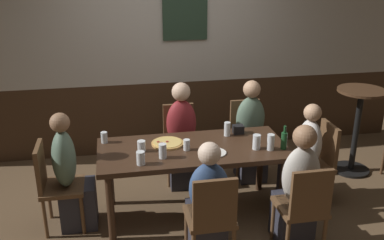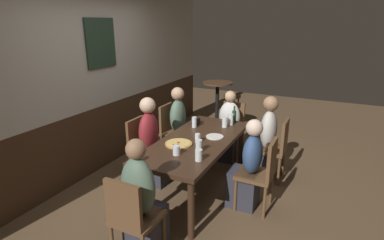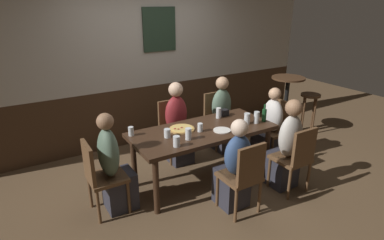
# 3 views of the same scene
# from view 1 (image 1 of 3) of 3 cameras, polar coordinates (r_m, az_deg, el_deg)

# --- Properties ---
(ground_plane) EXTENTS (12.00, 12.00, 0.00)m
(ground_plane) POSITION_cam_1_polar(r_m,az_deg,el_deg) (4.61, 0.13, -12.02)
(ground_plane) COLOR brown
(wall_back) EXTENTS (6.40, 0.13, 2.60)m
(wall_back) POSITION_cam_1_polar(r_m,az_deg,el_deg) (5.63, -3.03, 8.54)
(wall_back) COLOR #3D2819
(wall_back) RESTS_ON ground_plane
(dining_table) EXTENTS (1.85, 0.82, 0.74)m
(dining_table) POSITION_cam_1_polar(r_m,az_deg,el_deg) (4.29, 0.14, -4.62)
(dining_table) COLOR #382316
(dining_table) RESTS_ON ground_plane
(chair_right_near) EXTENTS (0.40, 0.40, 0.88)m
(chair_right_near) POSITION_cam_1_polar(r_m,az_deg,el_deg) (3.91, 14.54, -10.79)
(chair_right_near) COLOR brown
(chair_right_near) RESTS_ON ground_plane
(chair_right_far) EXTENTS (0.40, 0.40, 0.88)m
(chair_right_far) POSITION_cam_1_polar(r_m,az_deg,el_deg) (5.28, 7.18, -1.67)
(chair_right_far) COLOR brown
(chair_right_far) RESTS_ON ground_plane
(chair_mid_near) EXTENTS (0.40, 0.40, 0.88)m
(chair_mid_near) POSITION_cam_1_polar(r_m,az_deg,el_deg) (3.67, 2.61, -12.38)
(chair_mid_near) COLOR brown
(chair_mid_near) RESTS_ON ground_plane
(chair_head_west) EXTENTS (0.40, 0.40, 0.88)m
(chair_head_west) POSITION_cam_1_polar(r_m,az_deg,el_deg) (4.35, -17.70, -7.75)
(chair_head_west) COLOR brown
(chair_head_west) RESTS_ON ground_plane
(chair_mid_far) EXTENTS (0.40, 0.40, 0.88)m
(chair_mid_far) POSITION_cam_1_polar(r_m,az_deg,el_deg) (5.10, -1.60, -2.34)
(chair_mid_far) COLOR brown
(chair_mid_far) RESTS_ON ground_plane
(chair_head_east) EXTENTS (0.40, 0.40, 0.88)m
(chair_head_east) POSITION_cam_1_polar(r_m,az_deg,el_deg) (4.77, 16.23, -4.91)
(chair_head_east) COLOR brown
(chair_head_east) RESTS_ON ground_plane
(person_right_near) EXTENTS (0.34, 0.37, 1.19)m
(person_right_near) POSITION_cam_1_polar(r_m,az_deg,el_deg) (4.03, 13.60, -9.52)
(person_right_near) COLOR #2D2D38
(person_right_near) RESTS_ON ground_plane
(person_right_far) EXTENTS (0.34, 0.37, 1.18)m
(person_right_far) POSITION_cam_1_polar(r_m,az_deg,el_deg) (5.13, 7.72, -2.30)
(person_right_far) COLOR #2D2D38
(person_right_far) RESTS_ON ground_plane
(person_mid_near) EXTENTS (0.34, 0.37, 1.10)m
(person_mid_near) POSITION_cam_1_polar(r_m,az_deg,el_deg) (3.82, 2.03, -11.49)
(person_mid_near) COLOR #2D2D38
(person_mid_near) RESTS_ON ground_plane
(person_head_west) EXTENTS (0.37, 0.34, 1.18)m
(person_head_west) POSITION_cam_1_polar(r_m,az_deg,el_deg) (4.33, -15.57, -7.64)
(person_head_west) COLOR #2D2D38
(person_head_west) RESTS_ON ground_plane
(person_mid_far) EXTENTS (0.34, 0.37, 1.20)m
(person_mid_far) POSITION_cam_1_polar(r_m,az_deg,el_deg) (4.95, -1.31, -2.89)
(person_mid_far) COLOR #2D2D38
(person_mid_far) RESTS_ON ground_plane
(person_head_east) EXTENTS (0.37, 0.34, 1.11)m
(person_head_east) POSITION_cam_1_polar(r_m,az_deg,el_deg) (4.72, 14.40, -5.46)
(person_head_east) COLOR #2D2D38
(person_head_east) RESTS_ON ground_plane
(pizza) EXTENTS (0.32, 0.32, 0.03)m
(pizza) POSITION_cam_1_polar(r_m,az_deg,el_deg) (4.33, -3.24, -3.04)
(pizza) COLOR tan
(pizza) RESTS_ON dining_table
(tumbler_short) EXTENTS (0.07, 0.07, 0.14)m
(tumbler_short) POSITION_cam_1_polar(r_m,az_deg,el_deg) (4.03, -3.87, -4.15)
(tumbler_short) COLOR silver
(tumbler_short) RESTS_ON dining_table
(tumbler_water) EXTENTS (0.07, 0.07, 0.15)m
(tumbler_water) POSITION_cam_1_polar(r_m,az_deg,el_deg) (4.52, 4.66, -1.25)
(tumbler_water) COLOR silver
(tumbler_water) RESTS_ON dining_table
(beer_glass_half) EXTENTS (0.08, 0.08, 0.11)m
(beer_glass_half) POSITION_cam_1_polar(r_m,az_deg,el_deg) (4.19, -6.66, -3.47)
(beer_glass_half) COLOR silver
(beer_glass_half) RESTS_ON dining_table
(beer_glass_tall) EXTENTS (0.08, 0.08, 0.13)m
(beer_glass_tall) POSITION_cam_1_polar(r_m,az_deg,el_deg) (3.93, -6.76, -5.10)
(beer_glass_tall) COLOR silver
(beer_glass_tall) RESTS_ON dining_table
(pint_glass_pale) EXTENTS (0.07, 0.07, 0.11)m
(pint_glass_pale) POSITION_cam_1_polar(r_m,az_deg,el_deg) (4.43, -11.46, -2.35)
(pint_glass_pale) COLOR silver
(pint_glass_pale) RESTS_ON dining_table
(pint_glass_amber) EXTENTS (0.07, 0.07, 0.11)m
(pint_glass_amber) POSITION_cam_1_polar(r_m,az_deg,el_deg) (4.18, -0.71, -3.38)
(pint_glass_amber) COLOR silver
(pint_glass_amber) RESTS_ON dining_table
(pint_glass_stout) EXTENTS (0.08, 0.08, 0.15)m
(pint_glass_stout) POSITION_cam_1_polar(r_m,az_deg,el_deg) (4.25, 8.48, -3.00)
(pint_glass_stout) COLOR silver
(pint_glass_stout) RESTS_ON dining_table
(highball_clear) EXTENTS (0.07, 0.07, 0.16)m
(highball_clear) POSITION_cam_1_polar(r_m,az_deg,el_deg) (4.25, 10.30, -2.98)
(highball_clear) COLOR silver
(highball_clear) RESTS_ON dining_table
(beer_bottle_green) EXTENTS (0.06, 0.06, 0.24)m
(beer_bottle_green) POSITION_cam_1_polar(r_m,az_deg,el_deg) (4.29, 12.01, -2.59)
(beer_bottle_green) COLOR #194723
(beer_bottle_green) RESTS_ON dining_table
(plate_white_large) EXTENTS (0.22, 0.22, 0.01)m
(plate_white_large) POSITION_cam_1_polar(r_m,az_deg,el_deg) (4.14, 3.01, -4.31)
(plate_white_large) COLOR white
(plate_white_large) RESTS_ON dining_table
(condiment_caddy) EXTENTS (0.11, 0.09, 0.09)m
(condiment_caddy) POSITION_cam_1_polar(r_m,az_deg,el_deg) (4.60, 6.08, -1.23)
(condiment_caddy) COLOR black
(condiment_caddy) RESTS_ON dining_table
(side_bar_table) EXTENTS (0.56, 0.56, 1.05)m
(side_bar_table) POSITION_cam_1_polar(r_m,az_deg,el_deg) (5.53, 20.89, -0.53)
(side_bar_table) COLOR black
(side_bar_table) RESTS_ON ground_plane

